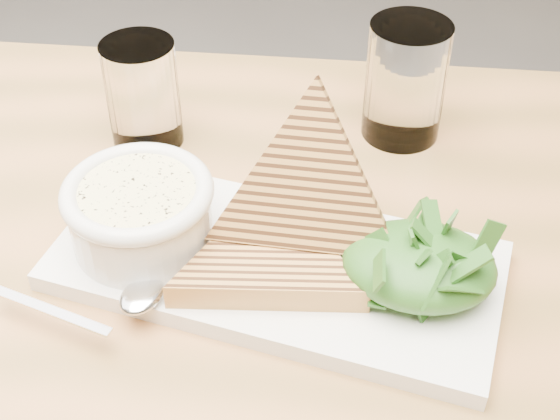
% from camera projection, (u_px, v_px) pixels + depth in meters
% --- Properties ---
extents(table_top, '(1.22, 0.86, 0.04)m').
position_uv_depth(table_top, '(158.00, 330.00, 0.61)').
color(table_top, '#AA6F3C').
rests_on(table_top, ground).
extents(platter, '(0.37, 0.21, 0.02)m').
position_uv_depth(platter, '(276.00, 266.00, 0.62)').
color(platter, white).
rests_on(platter, table_top).
extents(soup_bowl, '(0.11, 0.11, 0.04)m').
position_uv_depth(soup_bowl, '(141.00, 220.00, 0.62)').
color(soup_bowl, white).
rests_on(soup_bowl, platter).
extents(soup, '(0.09, 0.09, 0.01)m').
position_uv_depth(soup, '(137.00, 194.00, 0.60)').
color(soup, '#F3E79A').
rests_on(soup, soup_bowl).
extents(bowl_rim, '(0.12, 0.12, 0.01)m').
position_uv_depth(bowl_rim, '(137.00, 192.00, 0.60)').
color(bowl_rim, white).
rests_on(bowl_rim, soup_bowl).
extents(sandwich_flat, '(0.20, 0.20, 0.02)m').
position_uv_depth(sandwich_flat, '(269.00, 259.00, 0.60)').
color(sandwich_flat, '#BA813E').
rests_on(sandwich_flat, platter).
extents(sandwich_lean, '(0.18, 0.17, 0.20)m').
position_uv_depth(sandwich_lean, '(308.00, 191.00, 0.59)').
color(sandwich_lean, '#BA813E').
rests_on(sandwich_lean, sandwich_flat).
extents(salad_base, '(0.12, 0.09, 0.04)m').
position_uv_depth(salad_base, '(419.00, 265.00, 0.58)').
color(salad_base, '#164911').
rests_on(salad_base, platter).
extents(arugula_pile, '(0.11, 0.10, 0.05)m').
position_uv_depth(arugula_pile, '(420.00, 260.00, 0.58)').
color(arugula_pile, '#376423').
rests_on(arugula_pile, platter).
extents(spoon_bowl, '(0.04, 0.05, 0.01)m').
position_uv_depth(spoon_bowl, '(142.00, 295.00, 0.58)').
color(spoon_bowl, silver).
rests_on(spoon_bowl, platter).
extents(spoon_handle, '(0.10, 0.03, 0.00)m').
position_uv_depth(spoon_handle, '(51.00, 311.00, 0.57)').
color(spoon_handle, silver).
rests_on(spoon_handle, platter).
extents(glass_near, '(0.07, 0.07, 0.10)m').
position_uv_depth(glass_near, '(143.00, 94.00, 0.73)').
color(glass_near, white).
rests_on(glass_near, table_top).
extents(glass_far, '(0.08, 0.08, 0.12)m').
position_uv_depth(glass_far, '(405.00, 81.00, 0.73)').
color(glass_far, white).
rests_on(glass_far, table_top).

